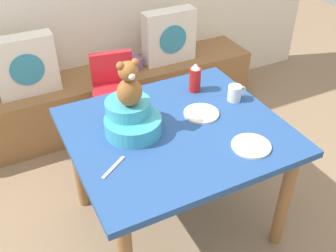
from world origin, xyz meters
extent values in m
plane|color=#8C7256|center=(0.00, 0.00, 0.00)|extent=(8.00, 8.00, 0.00)
cube|color=olive|center=(0.00, 1.25, 0.23)|extent=(2.60, 0.44, 0.46)
cube|color=white|center=(-0.58, 1.23, 0.68)|extent=(0.44, 0.14, 0.44)
cylinder|color=teal|center=(-0.58, 1.16, 0.68)|extent=(0.24, 0.01, 0.24)
cube|color=white|center=(0.58, 1.23, 0.68)|extent=(0.44, 0.14, 0.44)
cylinder|color=teal|center=(0.58, 1.16, 0.68)|extent=(0.24, 0.01, 0.24)
cube|color=#7D5599|center=(0.21, 1.25, 0.51)|extent=(0.20, 0.14, 0.09)
cube|color=#264C8C|center=(0.00, 0.00, 0.72)|extent=(1.13, 1.00, 0.04)
cylinder|color=olive|center=(0.48, -0.41, 0.35)|extent=(0.07, 0.07, 0.70)
cylinder|color=olive|center=(-0.48, 0.41, 0.35)|extent=(0.07, 0.07, 0.70)
cylinder|color=olive|center=(0.48, 0.41, 0.35)|extent=(0.07, 0.07, 0.70)
cylinder|color=red|center=(-0.05, 0.80, 0.51)|extent=(0.34, 0.34, 0.10)
cube|color=red|center=(-0.03, 0.94, 0.67)|extent=(0.30, 0.10, 0.24)
cube|color=white|center=(-0.08, 0.62, 0.58)|extent=(0.33, 0.25, 0.02)
cylinder|color=silver|center=(-0.19, 0.66, 0.23)|extent=(0.03, 0.03, 0.46)
cylinder|color=silver|center=(0.09, 0.66, 0.23)|extent=(0.03, 0.03, 0.46)
cylinder|color=silver|center=(-0.19, 0.94, 0.23)|extent=(0.03, 0.03, 0.46)
cylinder|color=silver|center=(0.09, 0.94, 0.23)|extent=(0.03, 0.03, 0.46)
cylinder|color=#3AA4BB|center=(-0.22, 0.07, 0.79)|extent=(0.30, 0.30, 0.09)
cylinder|color=#3AA4BB|center=(-0.22, 0.13, 0.86)|extent=(0.24, 0.24, 0.07)
ellipsoid|color=#985D2C|center=(-0.22, 0.09, 0.97)|extent=(0.13, 0.11, 0.15)
sphere|color=#985D2C|center=(-0.22, 0.09, 1.09)|extent=(0.10, 0.10, 0.10)
sphere|color=beige|center=(-0.22, 0.05, 1.08)|extent=(0.04, 0.04, 0.04)
sphere|color=#985D2C|center=(-0.26, 0.09, 1.13)|extent=(0.04, 0.04, 0.04)
sphere|color=#985D2C|center=(-0.18, 0.09, 1.13)|extent=(0.04, 0.04, 0.04)
cylinder|color=red|center=(0.28, 0.30, 0.81)|extent=(0.07, 0.07, 0.15)
cone|color=white|center=(0.28, 0.30, 0.91)|extent=(0.06, 0.06, 0.03)
cylinder|color=silver|center=(0.44, 0.10, 0.79)|extent=(0.08, 0.08, 0.09)
torus|color=silver|center=(0.49, 0.10, 0.79)|extent=(0.06, 0.01, 0.06)
cylinder|color=white|center=(0.19, 0.05, 0.75)|extent=(0.20, 0.20, 0.01)
cylinder|color=white|center=(0.26, -0.31, 0.75)|extent=(0.20, 0.20, 0.01)
cube|color=silver|center=(-0.41, -0.14, 0.74)|extent=(0.15, 0.11, 0.01)
camera|label=1|loc=(-0.80, -1.48, 1.98)|focal=41.78mm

